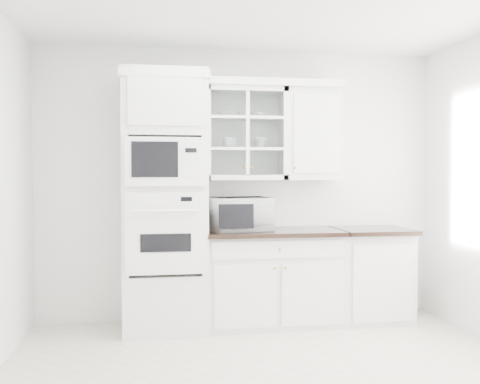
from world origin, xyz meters
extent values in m
cube|color=beige|center=(0.00, 0.00, 0.01)|extent=(4.00, 3.50, 0.01)
cube|color=white|center=(0.00, 1.74, 1.35)|extent=(4.00, 0.02, 2.70)
cube|color=silver|center=(-0.75, 1.43, 1.20)|extent=(0.76, 0.65, 2.40)
cube|color=white|center=(-0.75, 1.09, 0.94)|extent=(0.70, 0.03, 0.72)
cube|color=black|center=(-0.75, 1.07, 0.86)|extent=(0.44, 0.01, 0.16)
cube|color=white|center=(-0.75, 1.09, 1.56)|extent=(0.70, 0.03, 0.43)
cube|color=black|center=(-0.84, 1.07, 1.58)|extent=(0.40, 0.01, 0.31)
cube|color=silver|center=(0.28, 1.45, 0.44)|extent=(1.30, 0.60, 0.88)
cube|color=black|center=(0.28, 1.42, 0.90)|extent=(1.32, 0.67, 0.04)
cube|color=silver|center=(1.28, 1.45, 0.44)|extent=(0.70, 0.60, 0.88)
cube|color=black|center=(1.28, 1.42, 0.90)|extent=(0.72, 0.67, 0.04)
cube|color=silver|center=(0.03, 1.58, 1.85)|extent=(0.80, 0.33, 0.90)
cube|color=silver|center=(0.03, 1.58, 1.70)|extent=(0.74, 0.29, 0.02)
cube|color=silver|center=(0.03, 1.58, 2.00)|extent=(0.74, 0.29, 0.02)
cube|color=silver|center=(0.71, 1.58, 1.85)|extent=(0.55, 0.33, 0.90)
cube|color=white|center=(-0.07, 1.56, 2.33)|extent=(2.14, 0.38, 0.07)
imported|color=white|center=(-0.05, 1.41, 1.08)|extent=(0.64, 0.58, 0.32)
imported|color=white|center=(-0.13, 1.59, 2.04)|extent=(0.25, 0.25, 0.05)
imported|color=white|center=(0.17, 1.57, 2.04)|extent=(0.21, 0.21, 0.05)
imported|color=white|center=(-0.11, 1.60, 1.76)|extent=(0.15, 0.15, 0.11)
imported|color=white|center=(0.19, 1.57, 1.76)|extent=(0.15, 0.15, 0.11)
camera|label=1|loc=(-0.81, -3.60, 1.46)|focal=40.00mm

